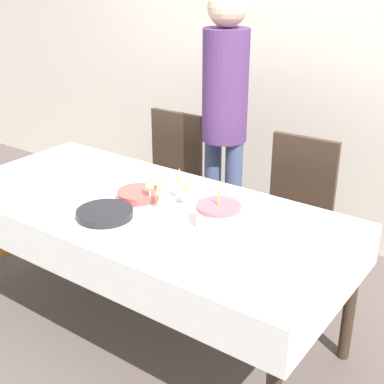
# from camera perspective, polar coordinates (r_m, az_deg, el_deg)

# --- Properties ---
(ground_plane) EXTENTS (12.00, 12.00, 0.00)m
(ground_plane) POSITION_cam_1_polar(r_m,az_deg,el_deg) (3.10, -4.82, -14.14)
(ground_plane) COLOR #564C47
(wall_back) EXTENTS (8.00, 0.05, 2.70)m
(wall_back) POSITION_cam_1_polar(r_m,az_deg,el_deg) (3.82, 10.44, 15.04)
(wall_back) COLOR silver
(wall_back) RESTS_ON ground_plane
(dining_table) EXTENTS (2.11, 0.97, 0.76)m
(dining_table) POSITION_cam_1_polar(r_m,az_deg,el_deg) (2.75, -5.27, -3.22)
(dining_table) COLOR white
(dining_table) RESTS_ON ground_plane
(dining_chair_far_left) EXTENTS (0.43, 0.43, 0.96)m
(dining_chair_far_left) POSITION_cam_1_polar(r_m,az_deg,el_deg) (3.63, -2.61, 1.53)
(dining_chair_far_left) COLOR #38281E
(dining_chair_far_left) RESTS_ON ground_plane
(dining_chair_far_right) EXTENTS (0.43, 0.43, 0.96)m
(dining_chair_far_right) POSITION_cam_1_polar(r_m,az_deg,el_deg) (3.19, 10.74, -2.15)
(dining_chair_far_right) COLOR #38281E
(dining_chair_far_right) RESTS_ON ground_plane
(birthday_cake) EXTENTS (0.21, 0.21, 0.18)m
(birthday_cake) POSITION_cam_1_polar(r_m,az_deg,el_deg) (2.45, 2.82, -2.52)
(birthday_cake) COLOR white
(birthday_cake) RESTS_ON dining_table
(champagne_tray) EXTENTS (0.31, 0.31, 0.18)m
(champagne_tray) POSITION_cam_1_polar(r_m,az_deg,el_deg) (2.66, -2.62, 0.20)
(champagne_tray) COLOR silver
(champagne_tray) RESTS_ON dining_table
(plate_stack_main) EXTENTS (0.27, 0.27, 0.03)m
(plate_stack_main) POSITION_cam_1_polar(r_m,az_deg,el_deg) (2.59, -9.29, -2.27)
(plate_stack_main) COLOR black
(plate_stack_main) RESTS_ON dining_table
(plate_stack_dessert) EXTENTS (0.22, 0.22, 0.04)m
(plate_stack_dessert) POSITION_cam_1_polar(r_m,az_deg,el_deg) (2.76, -5.65, -0.29)
(plate_stack_dessert) COLOR #CC4C47
(plate_stack_dessert) RESTS_ON dining_table
(cake_knife) EXTENTS (0.30, 0.04, 0.00)m
(cake_knife) POSITION_cam_1_polar(r_m,az_deg,el_deg) (2.37, -0.50, -4.94)
(cake_knife) COLOR silver
(cake_knife) RESTS_ON dining_table
(fork_pile) EXTENTS (0.17, 0.07, 0.02)m
(fork_pile) POSITION_cam_1_polar(r_m,az_deg,el_deg) (2.88, -16.13, -0.36)
(fork_pile) COLOR silver
(fork_pile) RESTS_ON dining_table
(napkin_pile) EXTENTS (0.15, 0.15, 0.01)m
(napkin_pile) POSITION_cam_1_polar(r_m,az_deg,el_deg) (2.97, -13.29, 0.59)
(napkin_pile) COLOR white
(napkin_pile) RESTS_ON dining_table
(person_standing) EXTENTS (0.28, 0.28, 1.76)m
(person_standing) POSITION_cam_1_polar(r_m,az_deg,el_deg) (3.32, 3.53, 9.21)
(person_standing) COLOR #3F4C72
(person_standing) RESTS_ON ground_plane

